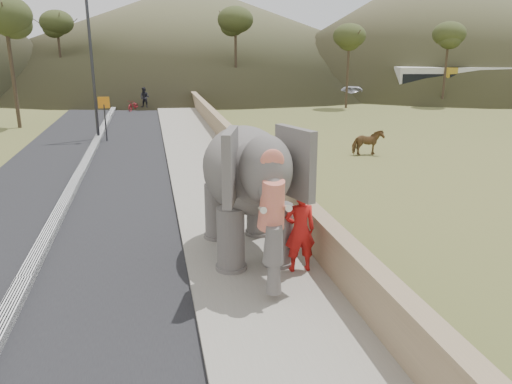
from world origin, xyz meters
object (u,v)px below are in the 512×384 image
(motorcyclist, at_px, (139,102))
(elephant_and_man, at_px, (246,188))
(lamppost, at_px, (97,48))
(cow, at_px, (368,143))

(motorcyclist, bearing_deg, elephant_and_man, -84.38)
(lamppost, bearing_deg, elephant_and_man, -74.89)
(motorcyclist, bearing_deg, cow, -61.08)
(lamppost, xyz_separation_m, elephant_and_man, (4.71, -17.43, -3.12))
(elephant_and_man, height_order, motorcyclist, elephant_and_man)
(elephant_and_man, bearing_deg, cow, 53.01)
(lamppost, relative_size, elephant_and_man, 1.78)
(cow, relative_size, motorcyclist, 0.72)
(lamppost, relative_size, cow, 5.59)
(elephant_and_man, relative_size, motorcyclist, 2.26)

